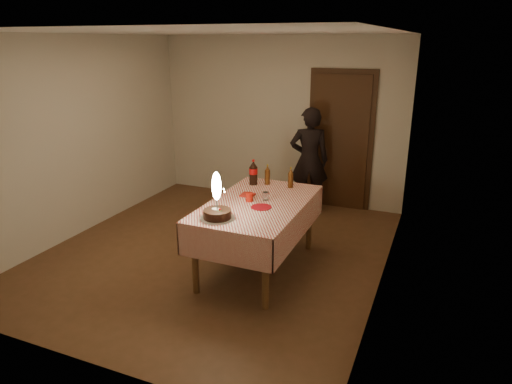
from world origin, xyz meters
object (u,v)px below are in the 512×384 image
at_px(red_cup, 249,197).
at_px(cola_bottle, 253,172).
at_px(amber_bottle_left, 267,175).
at_px(birthday_cake, 217,207).
at_px(amber_bottle_right, 291,178).
at_px(dining_table, 258,211).
at_px(photographer, 309,160).
at_px(clear_cup, 266,196).
at_px(red_plate, 261,207).

distance_m(red_cup, cola_bottle, 0.64).
xyz_separation_m(cola_bottle, amber_bottle_left, (0.16, 0.07, -0.03)).
height_order(birthday_cake, amber_bottle_left, birthday_cake).
relative_size(cola_bottle, amber_bottle_right, 1.25).
height_order(dining_table, red_cup, red_cup).
xyz_separation_m(red_cup, amber_bottle_right, (0.26, 0.65, 0.07)).
bearing_deg(amber_bottle_right, photographer, 97.31).
relative_size(amber_bottle_left, amber_bottle_right, 1.00).
bearing_deg(clear_cup, dining_table, -114.33).
height_order(clear_cup, photographer, photographer).
bearing_deg(photographer, red_cup, -92.19).
xyz_separation_m(dining_table, red_cup, (-0.10, -0.01, 0.16)).
height_order(red_cup, amber_bottle_left, amber_bottle_left).
xyz_separation_m(amber_bottle_left, photographer, (0.13, 1.40, -0.13)).
bearing_deg(birthday_cake, photographer, 86.28).
xyz_separation_m(red_plate, red_cup, (-0.20, 0.13, 0.05)).
bearing_deg(birthday_cake, red_cup, 81.01).
distance_m(birthday_cake, red_plate, 0.56).
distance_m(dining_table, birthday_cake, 0.67).
bearing_deg(cola_bottle, amber_bottle_left, 25.05).
xyz_separation_m(dining_table, photographer, (-0.02, 2.06, 0.10)).
distance_m(red_plate, amber_bottle_right, 0.79).
bearing_deg(photographer, dining_table, -89.50).
bearing_deg(red_cup, red_plate, -33.69).
bearing_deg(dining_table, photographer, 90.50).
xyz_separation_m(birthday_cake, cola_bottle, (-0.11, 1.19, 0.04)).
distance_m(cola_bottle, amber_bottle_right, 0.47).
xyz_separation_m(amber_bottle_left, amber_bottle_right, (0.31, -0.02, 0.00)).
bearing_deg(red_plate, red_cup, 146.31).
bearing_deg(clear_cup, birthday_cake, -108.73).
bearing_deg(red_plate, birthday_cake, -122.00).
xyz_separation_m(birthday_cake, clear_cup, (0.24, 0.71, -0.07)).
bearing_deg(red_plate, dining_table, 125.65).
relative_size(dining_table, amber_bottle_right, 6.75).
distance_m(amber_bottle_left, photographer, 1.41).
bearing_deg(cola_bottle, amber_bottle_right, 7.07).
bearing_deg(cola_bottle, red_cup, -70.89).
bearing_deg(red_plate, photographer, 93.03).
relative_size(red_plate, clear_cup, 2.44).
bearing_deg(amber_bottle_left, birthday_cake, -92.09).
height_order(dining_table, cola_bottle, cola_bottle).
height_order(red_cup, amber_bottle_right, amber_bottle_right).
relative_size(red_plate, amber_bottle_left, 0.86).
height_order(red_plate, cola_bottle, cola_bottle).
xyz_separation_m(dining_table, clear_cup, (0.05, 0.11, 0.15)).
height_order(cola_bottle, amber_bottle_right, cola_bottle).
relative_size(dining_table, photographer, 1.07).
xyz_separation_m(clear_cup, photographer, (-0.07, 1.95, -0.06)).
bearing_deg(cola_bottle, birthday_cake, -84.62).
height_order(red_plate, amber_bottle_right, amber_bottle_right).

